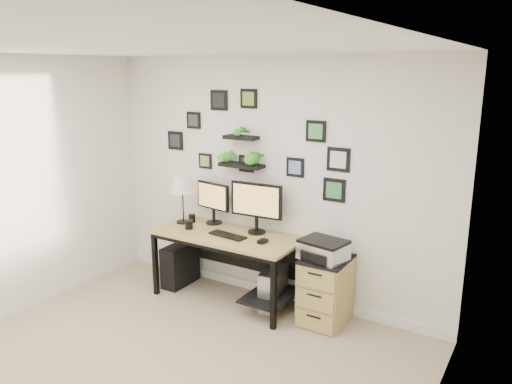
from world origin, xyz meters
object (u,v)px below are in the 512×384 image
Objects in this scene: table_lamp at (182,186)px; pc_tower_black at (180,264)px; file_cabinet at (325,290)px; printer at (323,250)px; monitor_right at (256,204)px; monitor_left at (213,200)px; pc_tower_grey at (273,289)px; mug at (189,225)px; desk at (231,245)px.

table_lamp reaches higher than pc_tower_black.
file_cabinet is 1.42× the size of printer.
file_cabinet is (0.86, -0.10, -0.74)m from monitor_right.
table_lamp reaches higher than printer.
pc_tower_black is 1.82m from file_cabinet.
monitor_left is 1.03× the size of pc_tower_grey.
pc_tower_black reaches higher than pc_tower_grey.
table_lamp reaches higher than pc_tower_grey.
file_cabinet is at bearing 0.51° from pc_tower_black.
pc_tower_black is (-0.36, -0.18, -0.79)m from monitor_left.
pc_tower_grey is 0.98× the size of printer.
mug is 1.55m from printer.
desk is 2.71× the size of monitor_right.
table_lamp is at bearing 142.82° from mug.
monitor_right is at bearing 170.79° from printer.
desk is 0.88m from table_lamp.
monitor_right reaches higher than desk.
pc_tower_black is 0.71× the size of file_cabinet.
pc_tower_grey is (0.98, 0.15, -0.58)m from mug.
printer is (-0.02, -0.03, 0.43)m from file_cabinet.
mug is 0.20× the size of printer.
monitor_left is 0.71× the size of file_cabinet.
table_lamp is (-0.90, -0.11, 0.11)m from monitor_right.
monitor_right reaches higher than file_cabinet.
pc_tower_black is at bearing -178.76° from file_cabinet.
desk is 0.83m from pc_tower_black.
mug is at bearing -26.73° from pc_tower_black.
file_cabinet is at bearing 0.30° from table_lamp.
printer is at bearing -9.21° from monitor_right.
pc_tower_grey is (0.87, -0.15, -0.81)m from monitor_left.
monitor_left is at bearing 25.37° from table_lamp.
monitor_left is at bearing 173.07° from printer.
pc_tower_grey is at bearing -22.39° from monitor_right.
printer reaches higher than pc_tower_grey.
printer is (1.54, 0.13, -0.03)m from mug.
table_lamp is 1.13× the size of pc_tower_black.
printer is at bearing -0.82° from table_lamp.
table_lamp is at bearing -179.70° from file_cabinet.
monitor_left reaches higher than file_cabinet.
pc_tower_grey is at bearing 177.73° from printer.
pc_tower_black is at bearing 154.00° from mug.
pc_tower_black is at bearing 178.51° from desk.
mug reaches higher than desk.
file_cabinet reaches higher than pc_tower_grey.
pc_tower_grey is (0.28, -0.11, -0.86)m from monitor_right.
pc_tower_black is at bearing -171.63° from monitor_right.
table_lamp is 0.95m from pc_tower_black.
mug is at bearing -174.10° from file_cabinet.
file_cabinet is at bearing 56.80° from printer.
mug reaches higher than file_cabinet.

